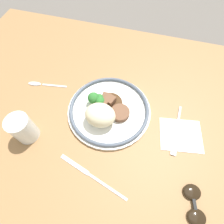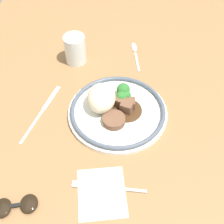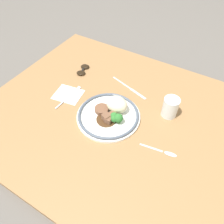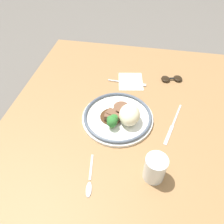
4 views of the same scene
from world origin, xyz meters
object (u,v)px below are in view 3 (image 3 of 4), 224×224
Objects in this scene: plate at (110,113)px; sunglasses at (83,70)px; spoon at (166,153)px; juice_glass at (170,108)px; fork at (71,95)px; knife at (130,88)px.

sunglasses is (-0.30, 0.20, -0.01)m from plate.
juice_glass is at bearing 99.32° from spoon.
fork is at bearing 176.02° from plate.
spoon is (0.51, -0.07, -0.00)m from fork.
juice_glass is 0.52× the size of fork.
knife is 0.29m from sunglasses.
sunglasses is (-0.29, -0.00, 0.01)m from knife.
plate is 1.27× the size of knife.
plate is 0.26m from juice_glass.
fork is (-0.23, 0.02, -0.02)m from plate.
sunglasses is at bearing 173.18° from juice_glass.
fork is at bearing -164.33° from juice_glass.
fork is 0.81× the size of knife.
plate is at bearing -146.66° from juice_glass.
spoon is at bearing -25.53° from knife.
knife is at bearing -13.36° from sunglasses.
juice_glass reaches higher than fork.
sunglasses is (-0.58, 0.25, 0.01)m from spoon.
juice_glass is 0.43× the size of knife.
knife is at bearing -47.17° from fork.
fork is (-0.45, -0.13, -0.04)m from juice_glass.
juice_glass is at bearing -20.78° from sunglasses.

